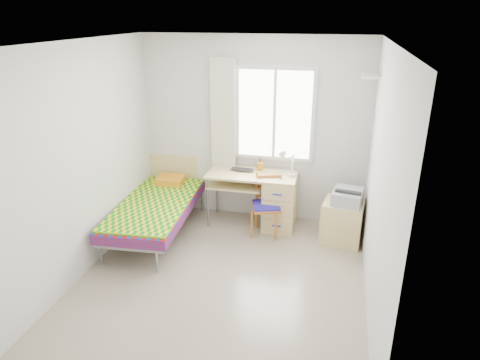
% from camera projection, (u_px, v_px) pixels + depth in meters
% --- Properties ---
extents(floor, '(3.50, 3.50, 0.00)m').
position_uv_depth(floor, '(222.00, 278.00, 4.93)').
color(floor, '#BCAD93').
rests_on(floor, ground).
extents(ceiling, '(3.50, 3.50, 0.00)m').
position_uv_depth(ceiling, '(217.00, 42.00, 3.97)').
color(ceiling, white).
rests_on(ceiling, wall_back).
extents(wall_back, '(3.20, 0.00, 3.20)m').
position_uv_depth(wall_back, '(253.00, 131.00, 6.03)').
color(wall_back, silver).
rests_on(wall_back, ground).
extents(wall_left, '(0.00, 3.50, 3.50)m').
position_uv_depth(wall_left, '(82.00, 162.00, 4.79)').
color(wall_left, silver).
rests_on(wall_left, ground).
extents(wall_right, '(0.00, 3.50, 3.50)m').
position_uv_depth(wall_right, '(380.00, 187.00, 4.11)').
color(wall_right, silver).
rests_on(wall_right, ground).
extents(window, '(1.10, 0.04, 1.30)m').
position_uv_depth(window, '(275.00, 115.00, 5.86)').
color(window, white).
rests_on(window, wall_back).
extents(curtain, '(0.35, 0.05, 1.70)m').
position_uv_depth(curtain, '(223.00, 120.00, 6.00)').
color(curtain, beige).
rests_on(curtain, wall_back).
extents(floating_shelf, '(0.20, 0.32, 0.03)m').
position_uv_depth(floating_shelf, '(371.00, 76.00, 5.09)').
color(floating_shelf, white).
rests_on(floating_shelf, wall_right).
extents(bed, '(1.03, 2.00, 0.84)m').
position_uv_depth(bed, '(158.00, 205.00, 5.83)').
color(bed, gray).
rests_on(bed, floor).
extents(desk, '(1.24, 0.58, 0.77)m').
position_uv_depth(desk, '(275.00, 199.00, 5.98)').
color(desk, tan).
rests_on(desk, floor).
extents(chair, '(0.45, 0.45, 0.84)m').
position_uv_depth(chair, '(267.00, 201.00, 5.79)').
color(chair, '#B06E22').
rests_on(chair, floor).
extents(cabinet, '(0.57, 0.52, 0.56)m').
position_uv_depth(cabinet, '(342.00, 222.00, 5.65)').
color(cabinet, tan).
rests_on(cabinet, floor).
extents(printer, '(0.43, 0.47, 0.18)m').
position_uv_depth(printer, '(348.00, 196.00, 5.50)').
color(printer, '#AFB1B7').
rests_on(printer, cabinet).
extents(laptop, '(0.34, 0.23, 0.03)m').
position_uv_depth(laptop, '(241.00, 171.00, 5.99)').
color(laptop, black).
rests_on(laptop, desk).
extents(pen_cup, '(0.10, 0.10, 0.11)m').
position_uv_depth(pen_cup, '(260.00, 166.00, 6.04)').
color(pen_cup, orange).
rests_on(pen_cup, desk).
extents(task_lamp, '(0.22, 0.32, 0.40)m').
position_uv_depth(task_lamp, '(287.00, 161.00, 5.65)').
color(task_lamp, white).
rests_on(task_lamp, desk).
extents(book, '(0.19, 0.25, 0.02)m').
position_uv_depth(book, '(236.00, 185.00, 6.01)').
color(book, gray).
rests_on(book, desk).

